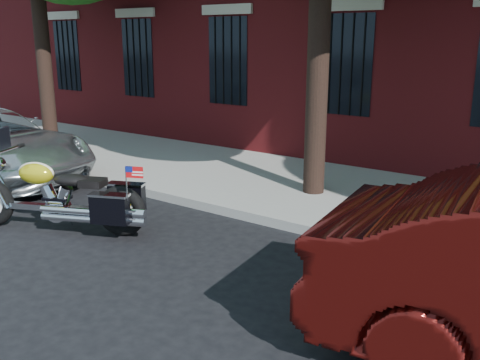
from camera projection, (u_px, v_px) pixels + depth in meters
The scene contains 4 objects.
ground at pixel (179, 244), 7.33m from camera, with size 120.00×120.00×0.00m, color black.
curb at pixel (238, 213), 8.39m from camera, with size 40.00×0.16×0.15m, color gray.
sidewalk at pixel (299, 187), 9.85m from camera, with size 40.00×3.60×0.15m, color gray.
motorcycle at pixel (63, 199), 7.67m from camera, with size 2.84×1.55×1.48m.
Camera 1 is at (4.72, -5.04, 2.75)m, focal length 40.00 mm.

